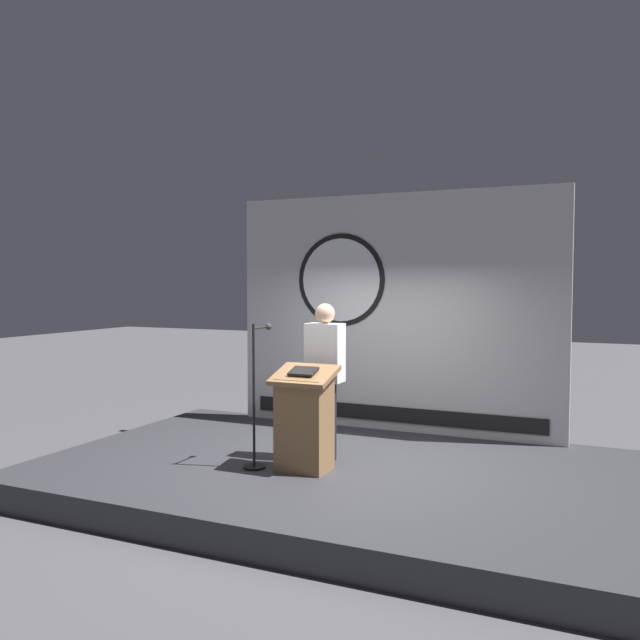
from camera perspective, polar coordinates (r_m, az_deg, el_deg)
ground_plane at (r=7.37m, az=1.71°, el=-14.63°), size 40.00×40.00×0.00m
stage_platform at (r=7.33m, az=1.71°, el=-13.51°), size 6.40×4.00×0.30m
banner_display at (r=8.77m, az=6.22°, el=0.63°), size 4.41×0.12×3.13m
podium at (r=6.96m, az=-1.37°, el=-8.66°), size 0.64×0.49×1.10m
speaker_person at (r=7.31m, az=0.43°, el=-5.20°), size 0.40×0.26×1.73m
microphone_stand at (r=7.10m, az=-5.55°, el=-8.36°), size 0.24×0.48×1.53m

